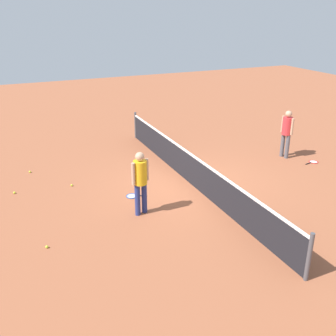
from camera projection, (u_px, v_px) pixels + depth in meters
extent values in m
plane|color=#9E5638|center=(191.00, 184.00, 12.00)|extent=(40.00, 40.00, 0.00)
cylinder|color=#4C4C51|center=(136.00, 125.00, 16.02)|extent=(0.09, 0.09, 1.07)
cylinder|color=#4C4C51|center=(309.00, 257.00, 7.57)|extent=(0.09, 0.09, 1.07)
cube|color=black|center=(191.00, 170.00, 11.83)|extent=(10.00, 0.02, 0.91)
cube|color=white|center=(192.00, 155.00, 11.64)|extent=(10.00, 0.04, 0.06)
cylinder|color=navy|center=(144.00, 197.00, 10.19)|extent=(0.18, 0.18, 0.85)
cylinder|color=navy|center=(138.00, 200.00, 10.05)|extent=(0.18, 0.18, 0.85)
cylinder|color=yellow|center=(140.00, 172.00, 9.84)|extent=(0.43, 0.43, 0.62)
cylinder|color=tan|center=(147.00, 170.00, 9.96)|extent=(0.11, 0.11, 0.58)
cylinder|color=tan|center=(133.00, 174.00, 9.70)|extent=(0.11, 0.11, 0.58)
sphere|color=tan|center=(140.00, 157.00, 9.68)|extent=(0.29, 0.29, 0.23)
cylinder|color=#595960|center=(283.00, 145.00, 14.06)|extent=(0.16, 0.16, 0.85)
cylinder|color=#595960|center=(287.00, 147.00, 13.88)|extent=(0.16, 0.16, 0.85)
cylinder|color=red|center=(287.00, 126.00, 13.69)|extent=(0.39, 0.39, 0.62)
cylinder|color=tan|center=(283.00, 124.00, 13.85)|extent=(0.10, 0.10, 0.58)
cylinder|color=tan|center=(292.00, 127.00, 13.52)|extent=(0.10, 0.10, 0.58)
sphere|color=tan|center=(289.00, 114.00, 13.53)|extent=(0.26, 0.26, 0.23)
torus|color=blue|center=(132.00, 196.00, 11.19)|extent=(0.41, 0.41, 0.02)
cylinder|color=silver|center=(132.00, 196.00, 11.19)|extent=(0.34, 0.34, 0.00)
cylinder|color=black|center=(142.00, 196.00, 11.20)|extent=(0.13, 0.27, 0.03)
torus|color=red|center=(313.00, 162.00, 13.66)|extent=(0.37, 0.37, 0.02)
cylinder|color=silver|center=(313.00, 162.00, 13.66)|extent=(0.31, 0.31, 0.00)
cylinder|color=black|center=(308.00, 163.00, 13.51)|extent=(0.08, 0.28, 0.03)
sphere|color=#C6E033|center=(30.00, 172.00, 12.78)|extent=(0.07, 0.07, 0.07)
sphere|color=#C6E033|center=(72.00, 185.00, 11.82)|extent=(0.07, 0.07, 0.07)
sphere|color=#C6E033|center=(47.00, 247.00, 8.78)|extent=(0.07, 0.07, 0.07)
sphere|color=#C6E033|center=(14.00, 193.00, 11.34)|extent=(0.07, 0.07, 0.07)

